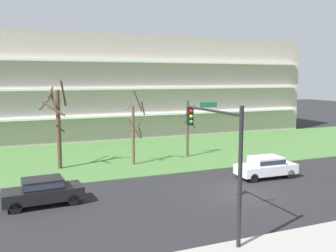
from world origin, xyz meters
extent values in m
plane|color=#232326|center=(0.00, 0.00, 0.00)|extent=(160.00, 160.00, 0.00)
cube|color=#477238|center=(0.00, 14.00, 0.04)|extent=(80.00, 16.00, 0.08)
cube|color=#B2A899|center=(0.00, 27.76, 6.06)|extent=(47.35, 11.52, 12.12)
cube|color=white|center=(0.00, 21.55, 3.03)|extent=(45.46, 0.90, 0.24)
cube|color=white|center=(0.00, 21.55, 6.06)|extent=(45.46, 0.90, 0.24)
cube|color=white|center=(0.00, 21.55, 9.09)|extent=(45.46, 0.90, 0.24)
cylinder|color=#4C3828|center=(-9.79, 10.92, 3.16)|extent=(0.33, 0.33, 6.31)
cylinder|color=#4C3828|center=(-9.72, 10.59, 3.35)|extent=(0.79, 0.29, 0.71)
cylinder|color=#4C3828|center=(-10.15, 10.84, 5.54)|extent=(0.34, 0.89, 1.65)
cylinder|color=#4C3828|center=(-10.17, 10.16, 4.90)|extent=(1.66, 0.94, 1.15)
cylinder|color=#4C3828|center=(-10.25, 11.11, 6.17)|extent=(0.54, 1.06, 0.81)
cylinder|color=#4C3828|center=(-9.36, 10.72, 6.07)|extent=(0.59, 1.04, 2.03)
cylinder|color=#4C3828|center=(-10.63, 11.44, 5.33)|extent=(1.20, 1.82, 1.06)
cylinder|color=brown|center=(-3.94, 10.02, 2.49)|extent=(0.23, 0.23, 4.98)
cylinder|color=brown|center=(-3.19, 9.65, 4.78)|extent=(0.88, 1.59, 1.31)
cylinder|color=brown|center=(-3.64, 9.61, 5.41)|extent=(0.96, 0.74, 1.75)
cylinder|color=brown|center=(-3.74, 10.60, 3.07)|extent=(1.24, 0.52, 0.93)
cylinder|color=brown|center=(-3.43, 9.73, 2.84)|extent=(0.72, 1.13, 1.22)
cylinder|color=brown|center=(-4.18, 10.24, 5.05)|extent=(0.56, 0.62, 0.83)
cylinder|color=brown|center=(-3.95, 9.52, 3.14)|extent=(1.10, 0.13, 1.74)
cylinder|color=#4C3828|center=(1.55, 11.10, 2.61)|extent=(0.23, 0.23, 5.22)
cylinder|color=#4C3828|center=(1.91, 11.44, 3.92)|extent=(0.81, 0.85, 1.73)
cylinder|color=#4C3828|center=(1.67, 10.66, 3.39)|extent=(0.99, 0.37, 1.29)
cylinder|color=#4C3828|center=(1.71, 11.76, 3.92)|extent=(1.38, 0.43, 0.75)
cube|color=black|center=(-11.69, 2.50, 0.67)|extent=(4.49, 2.03, 0.70)
cube|color=black|center=(-11.69, 2.50, 1.29)|extent=(2.29, 1.77, 0.55)
cube|color=#2D3847|center=(-11.69, 2.50, 1.29)|extent=(2.24, 1.81, 0.30)
cylinder|color=black|center=(-13.18, 1.63, 0.32)|extent=(0.65, 0.25, 0.64)
cylinder|color=black|center=(-13.27, 3.21, 0.32)|extent=(0.65, 0.25, 0.64)
cylinder|color=black|center=(-10.11, 1.79, 0.32)|extent=(0.65, 0.25, 0.64)
cylinder|color=black|center=(-10.19, 3.37, 0.32)|extent=(0.65, 0.25, 0.64)
cube|color=white|center=(3.80, 2.50, 0.67)|extent=(4.46, 1.97, 0.70)
cube|color=white|center=(3.80, 2.50, 1.29)|extent=(2.26, 1.74, 0.55)
cube|color=#2D3847|center=(3.80, 2.50, 1.29)|extent=(2.22, 1.77, 0.30)
cylinder|color=black|center=(2.23, 1.77, 0.32)|extent=(0.65, 0.24, 0.64)
cylinder|color=black|center=(2.29, 3.35, 0.32)|extent=(0.65, 0.24, 0.64)
cylinder|color=black|center=(5.31, 1.65, 0.32)|extent=(0.65, 0.24, 0.64)
cylinder|color=black|center=(5.37, 3.23, 0.32)|extent=(0.65, 0.24, 0.64)
cylinder|color=black|center=(-4.48, -6.60, 3.07)|extent=(0.18, 0.18, 6.14)
cylinder|color=black|center=(-4.48, -4.06, 5.74)|extent=(0.12, 5.09, 0.12)
cube|color=black|center=(-4.48, -1.81, 5.24)|extent=(0.28, 0.28, 0.90)
sphere|color=red|center=(-4.48, -1.96, 5.54)|extent=(0.20, 0.20, 0.20)
sphere|color=#F2A519|center=(-4.48, -1.96, 5.26)|extent=(0.20, 0.20, 0.20)
sphere|color=green|center=(-4.48, -1.96, 4.98)|extent=(0.20, 0.20, 0.20)
cube|color=#197238|center=(-4.48, -3.80, 5.99)|extent=(0.90, 0.04, 0.24)
camera|label=1|loc=(-13.04, -19.44, 7.27)|focal=40.13mm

